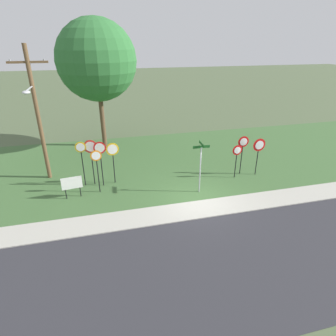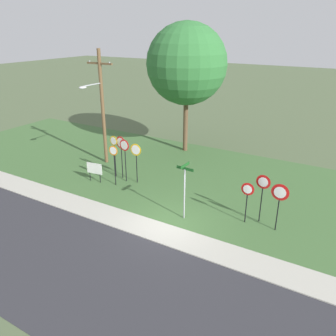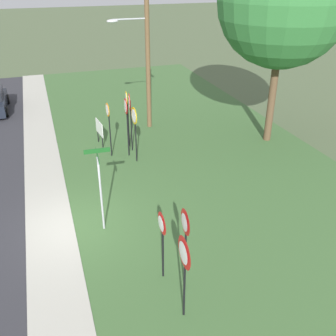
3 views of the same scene
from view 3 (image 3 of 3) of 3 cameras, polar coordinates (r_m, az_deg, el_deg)
ground_plane at (r=14.07m, az=-13.54°, el=-8.39°), size 160.00×160.00×0.00m
sidewalk_strip at (r=14.05m, az=-16.82°, el=-8.77°), size 44.00×1.60×0.06m
grass_median at (r=15.45m, az=9.07°, el=-4.26°), size 44.00×12.00×0.04m
stop_sign_near_left at (r=18.33m, az=-5.60°, el=8.52°), size 0.77×0.14×2.84m
stop_sign_near_right at (r=17.97m, az=-8.69°, el=7.08°), size 0.61×0.10×2.59m
stop_sign_far_left at (r=17.82m, az=-6.10°, el=7.74°), size 0.72×0.11×2.80m
stop_sign_far_center at (r=17.26m, az=-4.91°, el=6.63°), size 0.76×0.11×2.59m
stop_sign_far_right at (r=18.88m, az=-5.99°, el=8.71°), size 0.62×0.11×2.78m
yield_sign_near_left at (r=9.50m, az=2.31°, el=-13.21°), size 0.84×0.10×2.47m
yield_sign_near_right at (r=10.22m, az=2.47°, el=-9.24°), size 0.72×0.11×2.58m
yield_sign_far_left at (r=10.74m, az=-0.93°, el=-9.19°), size 0.66×0.10×2.19m
street_name_post at (r=12.78m, az=-9.91°, el=-2.18°), size 0.96×0.82×3.01m
utility_pole at (r=20.76m, az=-3.40°, el=17.15°), size 2.10×2.13×7.89m
notice_board at (r=19.62m, az=-9.99°, el=5.63°), size 1.10×0.16×1.25m
oak_tree_left at (r=19.32m, az=16.64°, el=22.42°), size 5.94×5.94×9.62m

